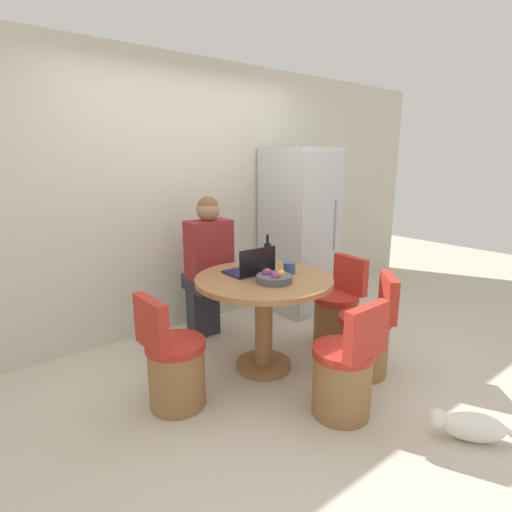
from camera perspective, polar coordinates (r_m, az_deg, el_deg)
name	(u,v)px	position (r m, az deg, el deg)	size (l,w,h in m)	color
ground_plane	(288,381)	(3.23, 4.52, -17.36)	(12.00, 12.00, 0.00)	beige
wall_back	(187,197)	(4.02, -9.86, 8.29)	(7.00, 0.06, 2.60)	beige
refrigerator	(299,231)	(4.43, 6.15, 3.55)	(0.63, 0.71, 1.78)	silver
dining_table	(264,301)	(3.16, 1.12, -6.44)	(1.07, 1.07, 0.77)	olive
chair_near_right_corner	(366,339)	(3.31, 15.41, -11.42)	(0.47, 0.47, 0.81)	olive
chair_right_side	(337,315)	(3.74, 11.46, -8.21)	(0.41, 0.41, 0.81)	olive
chair_near_camera	(344,376)	(2.78, 12.50, -16.34)	(0.41, 0.41, 0.81)	olive
chair_left_side	(174,368)	(2.86, -11.60, -15.38)	(0.41, 0.41, 0.81)	olive
person_seated	(207,263)	(3.67, -7.02, -0.96)	(0.40, 0.37, 1.35)	#2D2D38
laptop	(251,268)	(3.18, -0.73, -1.78)	(0.35, 0.26, 0.22)	#141947
fruit_bowl	(274,278)	(2.96, 2.57, -3.14)	(0.26, 0.26, 0.10)	#4C4C56
coffee_cup	(289,268)	(3.20, 4.79, -1.73)	(0.09, 0.09, 0.09)	#2D4C84
bottle	(267,254)	(3.36, 1.65, 0.22)	(0.06, 0.06, 0.28)	black
cat	(469,426)	(2.91, 28.18, -20.61)	(0.36, 0.41, 0.18)	white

